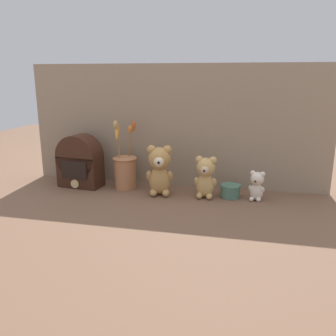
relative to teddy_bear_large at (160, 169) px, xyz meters
name	(u,v)px	position (x,y,z in m)	size (l,w,h in m)	color
ground_plane	(167,195)	(0.03, 0.00, -0.12)	(4.00, 4.00, 0.00)	brown
backdrop_wall	(175,126)	(0.03, 0.17, 0.17)	(1.45, 0.02, 0.58)	gray
teddy_bear_large	(160,169)	(0.00, 0.00, 0.00)	(0.13, 0.12, 0.23)	tan
teddy_bear_medium	(206,176)	(0.21, 0.01, -0.02)	(0.10, 0.10, 0.19)	tan
teddy_bear_small	(257,185)	(0.43, 0.02, -0.05)	(0.07, 0.07, 0.13)	beige
flower_vase	(125,169)	(-0.19, 0.06, -0.03)	(0.12, 0.12, 0.33)	#AD7047
vintage_radio	(80,162)	(-0.41, 0.04, 0.00)	(0.22, 0.13, 0.26)	#381E14
decorative_tin_tall	(230,191)	(0.32, 0.03, -0.09)	(0.09, 0.09, 0.06)	#47705B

